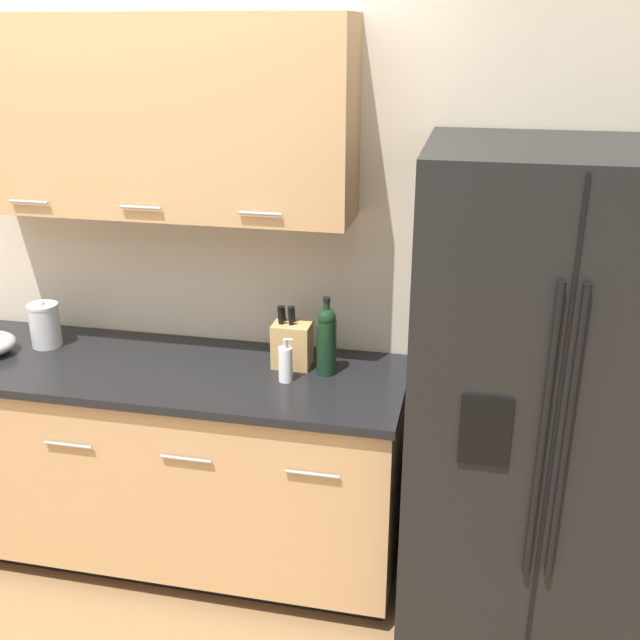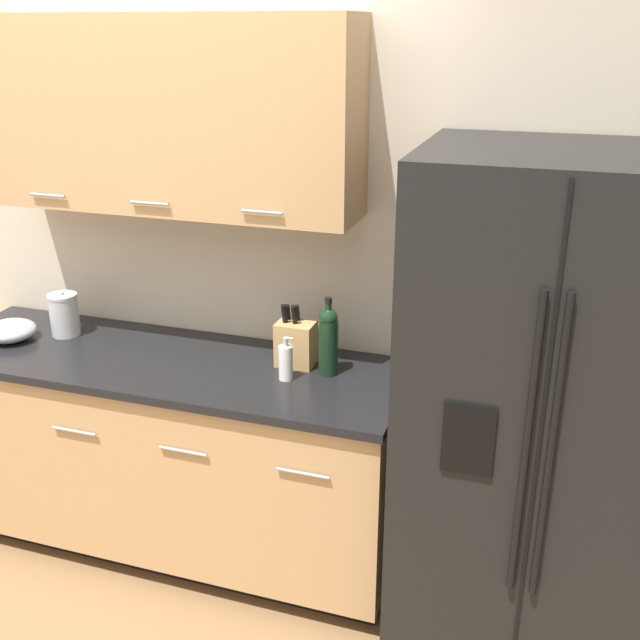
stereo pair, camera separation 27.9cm
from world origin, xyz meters
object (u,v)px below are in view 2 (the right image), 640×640
(knife_block, at_px, (296,342))
(steel_canister, at_px, (64,314))
(refrigerator, at_px, (541,419))
(wine_bottle, at_px, (328,340))
(soap_dispenser, at_px, (286,362))
(mixing_bowl, at_px, (10,331))

(knife_block, distance_m, steel_canister, 1.07)
(refrigerator, height_order, wine_bottle, refrigerator)
(refrigerator, xyz_separation_m, soap_dispenser, (-0.96, 0.03, 0.07))
(wine_bottle, xyz_separation_m, mixing_bowl, (-1.42, -0.11, -0.10))
(refrigerator, bearing_deg, soap_dispenser, 178.23)
(soap_dispenser, bearing_deg, refrigerator, -1.77)
(soap_dispenser, bearing_deg, steel_canister, 173.75)
(knife_block, relative_size, steel_canister, 1.29)
(refrigerator, relative_size, mixing_bowl, 8.33)
(steel_canister, bearing_deg, refrigerator, -4.16)
(refrigerator, height_order, knife_block, refrigerator)
(refrigerator, distance_m, soap_dispenser, 0.96)
(knife_block, height_order, mixing_bowl, knife_block)
(knife_block, relative_size, mixing_bowl, 1.18)
(wine_bottle, xyz_separation_m, steel_canister, (-1.22, 0.02, -0.05))
(wine_bottle, xyz_separation_m, soap_dispenser, (-0.14, -0.10, -0.07))
(mixing_bowl, bearing_deg, steel_canister, 33.26)
(wine_bottle, height_order, mixing_bowl, wine_bottle)
(knife_block, distance_m, wine_bottle, 0.16)
(steel_canister, relative_size, mixing_bowl, 0.92)
(wine_bottle, bearing_deg, steel_canister, 179.10)
(steel_canister, bearing_deg, soap_dispenser, -6.25)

